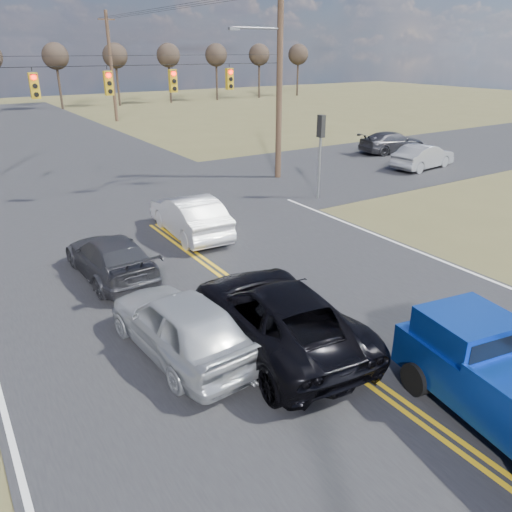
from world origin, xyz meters
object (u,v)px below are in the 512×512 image
cross_car_east_near (423,157)px  cross_car_east_far (392,142)px  white_car_queue (190,216)px  pickup_truck (508,386)px  silver_suv (181,324)px  dgrey_car_queue (111,257)px  black_suv (276,314)px

cross_car_east_near → cross_car_east_far: 5.02m
white_car_queue → cross_car_east_far: white_car_queue is taller
white_car_queue → cross_car_east_far: (18.97, 7.46, -0.06)m
white_car_queue → pickup_truck: bearing=95.0°
silver_suv → dgrey_car_queue: bearing=-94.2°
pickup_truck → white_car_queue: pickup_truck is taller
pickup_truck → cross_car_east_far: 27.53m
cross_car_east_near → cross_car_east_far: cross_car_east_near is taller
white_car_queue → dgrey_car_queue: (-3.76, -2.18, -0.11)m
pickup_truck → black_suv: size_ratio=0.90×
pickup_truck → white_car_queue: size_ratio=1.08×
pickup_truck → cross_car_east_near: pickup_truck is taller
silver_suv → black_suv: 2.28m
black_suv → white_car_queue: 8.27m
dgrey_car_queue → white_car_queue: bearing=-151.7°
pickup_truck → white_car_queue: bearing=100.6°
cross_car_east_near → dgrey_car_queue: bearing=96.9°
black_suv → dgrey_car_queue: bearing=-64.1°
black_suv → white_car_queue: black_suv is taller
silver_suv → cross_car_east_near: silver_suv is taller
pickup_truck → cross_car_east_near: (16.40, 15.76, -0.16)m
black_suv → white_car_queue: size_ratio=1.21×
silver_suv → cross_car_east_far: silver_suv is taller
cross_car_east_near → cross_car_east_far: bearing=-33.4°
dgrey_car_queue → cross_car_east_far: cross_car_east_far is taller
silver_suv → dgrey_car_queue: size_ratio=1.01×
pickup_truck → silver_suv: pickup_truck is taller
dgrey_car_queue → pickup_truck: bearing=109.4°
pickup_truck → black_suv: 5.09m
pickup_truck → white_car_queue: (-0.35, 12.81, -0.11)m
cross_car_east_far → pickup_truck: bearing=143.8°
dgrey_car_queue → cross_car_east_far: 24.70m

